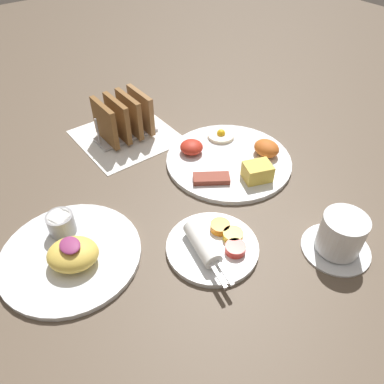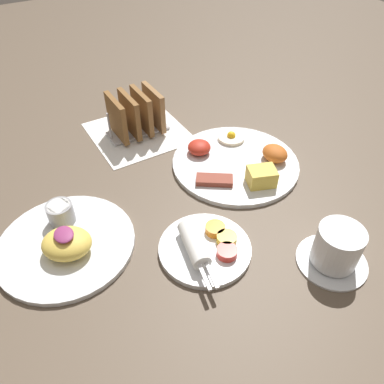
% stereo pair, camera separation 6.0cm
% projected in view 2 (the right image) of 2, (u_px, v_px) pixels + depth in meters
% --- Properties ---
extents(ground_plane, '(3.00, 3.00, 0.00)m').
position_uv_depth(ground_plane, '(161.00, 190.00, 0.78)').
color(ground_plane, brown).
extents(napkin_flat, '(0.22, 0.22, 0.00)m').
position_uv_depth(napkin_flat, '(138.00, 132.00, 0.93)').
color(napkin_flat, white).
rests_on(napkin_flat, ground_plane).
extents(plate_breakfast, '(0.28, 0.28, 0.05)m').
position_uv_depth(plate_breakfast, '(237.00, 161.00, 0.83)').
color(plate_breakfast, white).
rests_on(plate_breakfast, ground_plane).
extents(plate_condiments, '(0.17, 0.16, 0.04)m').
position_uv_depth(plate_condiments, '(205.00, 247.00, 0.65)').
color(plate_condiments, white).
rests_on(plate_condiments, ground_plane).
extents(plate_foreground, '(0.24, 0.24, 0.06)m').
position_uv_depth(plate_foreground, '(66.00, 240.00, 0.66)').
color(plate_foreground, white).
rests_on(plate_foreground, ground_plane).
extents(toast_rack, '(0.10, 0.15, 0.10)m').
position_uv_depth(toast_rack, '(136.00, 115.00, 0.90)').
color(toast_rack, '#B7B7BC').
rests_on(toast_rack, ground_plane).
extents(coffee_cup, '(0.12, 0.12, 0.08)m').
position_uv_depth(coffee_cup, '(337.00, 249.00, 0.62)').
color(coffee_cup, white).
rests_on(coffee_cup, ground_plane).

